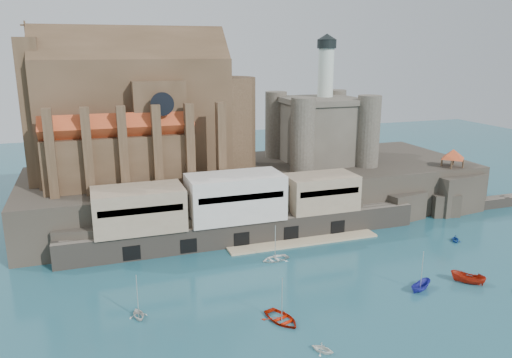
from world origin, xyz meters
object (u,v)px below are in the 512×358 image
at_px(church, 144,117).
at_px(boat_1, 322,352).
at_px(castle_keep, 320,127).
at_px(boat_0, 282,321).
at_px(boat_2, 420,290).
at_px(pavilion, 453,155).

relative_size(church, boat_1, 16.05).
height_order(church, castle_keep, church).
relative_size(boat_0, boat_1, 2.04).
bearing_deg(boat_2, boat_0, 69.94).
relative_size(pavilion, boat_2, 1.43).
relative_size(castle_keep, pavilion, 4.58).
bearing_deg(boat_1, boat_0, 64.98).
relative_size(castle_keep, boat_1, 10.00).
height_order(castle_keep, pavilion, castle_keep).
relative_size(church, pavilion, 7.34).
relative_size(castle_keep, boat_0, 4.91).
relative_size(boat_1, boat_2, 0.65).
bearing_deg(pavilion, boat_2, -134.42).
relative_size(pavilion, boat_1, 2.19).
bearing_deg(boat_1, pavilion, -0.67).
relative_size(boat_0, boat_2, 1.33).
distance_m(church, boat_2, 63.09).
bearing_deg(boat_0, castle_keep, 41.24).
xyz_separation_m(church, boat_0, (11.54, -49.03, -22.13)).
distance_m(pavilion, boat_0, 65.14).
bearing_deg(castle_keep, church, 178.89).
height_order(castle_keep, boat_0, castle_keep).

